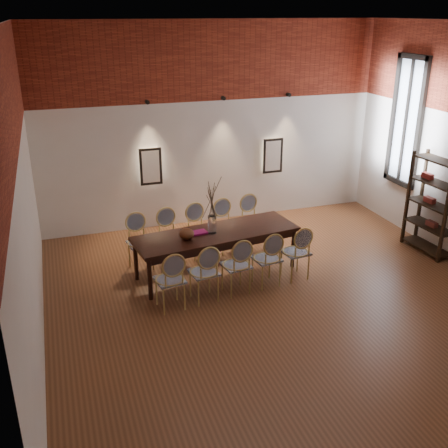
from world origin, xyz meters
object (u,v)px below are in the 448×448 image
object	(u,v)px
vase	(212,224)
shelving_rack	(433,205)
chair_near_e	(295,252)
book	(199,232)
chair_far_a	(140,243)
chair_near_a	(170,280)
chair_far_e	(253,222)
chair_near_d	(267,258)
dining_table	(216,253)
bowl	(187,234)
chair_far_c	(199,232)
chair_far_d	(227,227)
chair_near_b	(204,272)
chair_near_c	(236,265)
chair_far_b	(171,238)

from	to	relation	value
vase	shelving_rack	bearing A→B (deg)	-5.25
chair_near_e	book	xyz separation A→B (m)	(-1.47, 0.62, 0.30)
chair_far_a	vase	bearing A→B (deg)	144.80
chair_near_a	chair_far_e	distance (m)	2.62
book	shelving_rack	bearing A→B (deg)	-5.68
chair_near_a	chair_near_d	world-z (taller)	same
dining_table	shelving_rack	world-z (taller)	shelving_rack
chair_near_e	vase	distance (m)	1.44
chair_near_d	bowl	world-z (taller)	chair_near_d
chair_far_c	chair_far_e	bearing A→B (deg)	180.00
chair_far_d	chair_far_a	bearing A→B (deg)	0.00
chair_near_a	chair_near_b	bearing A→B (deg)	0.00
chair_near_b	chair_near_d	bearing A→B (deg)	0.00
dining_table	chair_near_c	bearing A→B (deg)	-90.00
chair_near_d	chair_far_d	size ratio (longest dim) A/B	1.00
chair_far_c	bowl	xyz separation A→B (m)	(-0.44, -0.83, 0.37)
dining_table	chair_far_a	size ratio (longest dim) A/B	2.91
shelving_rack	chair_near_a	bearing A→B (deg)	-178.76
chair_near_e	chair_far_a	size ratio (longest dim) A/B	1.00
chair_near_e	bowl	bearing A→B (deg)	157.77
dining_table	chair_near_b	xyz separation A→B (m)	(-0.45, -0.78, 0.09)
dining_table	chair_far_e	bearing A→B (deg)	33.33
chair_far_c	vase	distance (m)	0.84
chair_near_c	book	size ratio (longest dim) A/B	3.62
chair_near_e	dining_table	bearing A→B (deg)	146.67
bowl	shelving_rack	size ratio (longest dim) A/B	0.13
chair_near_d	shelving_rack	xyz separation A→B (m)	(3.33, 0.26, 0.43)
chair_far_b	shelving_rack	world-z (taller)	shelving_rack
book	chair_near_c	bearing A→B (deg)	-63.24
chair_far_c	chair_near_e	bearing A→B (deg)	127.25
chair_near_a	shelving_rack	size ratio (longest dim) A/B	0.52
chair_near_a	chair_near_e	world-z (taller)	same
chair_near_c	vase	xyz separation A→B (m)	(-0.17, 0.70, 0.43)
dining_table	chair_far_a	bearing A→B (deg)	146.67
chair_near_a	chair_near_c	bearing A→B (deg)	0.00
chair_near_d	chair_far_c	distance (m)	1.54
chair_near_c	chair_far_d	distance (m)	1.54
chair_near_b	chair_far_d	bearing A→B (deg)	52.75
chair_far_d	chair_far_e	distance (m)	0.55
chair_far_a	chair_far_e	xyz separation A→B (m)	(2.17, 0.28, 0.00)
chair_near_e	chair_far_d	world-z (taller)	same
chair_near_e	chair_far_d	size ratio (longest dim) A/B	1.00
chair_near_b	chair_far_d	xyz separation A→B (m)	(0.90, 1.57, 0.00)
chair_near_b	chair_near_e	bearing A→B (deg)	-0.00
chair_near_e	shelving_rack	xyz separation A→B (m)	(2.79, 0.19, 0.43)
chair_near_a	shelving_rack	xyz separation A→B (m)	(4.96, 0.47, 0.43)
dining_table	bowl	size ratio (longest dim) A/B	11.40
chair_near_e	chair_near_d	bearing A→B (deg)	180.00
chair_near_a	shelving_rack	world-z (taller)	shelving_rack
chair_near_d	bowl	bearing A→B (deg)	148.46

